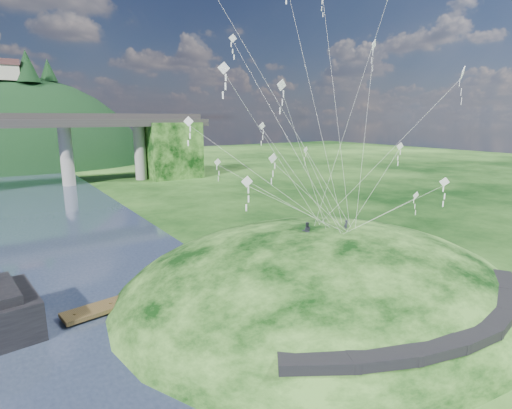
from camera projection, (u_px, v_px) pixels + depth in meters
ground at (256, 323)px, 28.14m from camera, size 320.00×320.00×0.00m
grass_hill at (320, 303)px, 34.41m from camera, size 36.00×32.00×13.00m
footpath at (450, 325)px, 23.80m from camera, size 22.29×5.84×0.83m
wooden_dock at (142, 295)px, 31.70m from camera, size 12.16×3.62×0.86m
kite_flyers at (318, 221)px, 33.18m from camera, size 4.30×1.73×1.62m
kite_swarm at (310, 93)px, 31.22m from camera, size 19.95×17.49×21.66m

